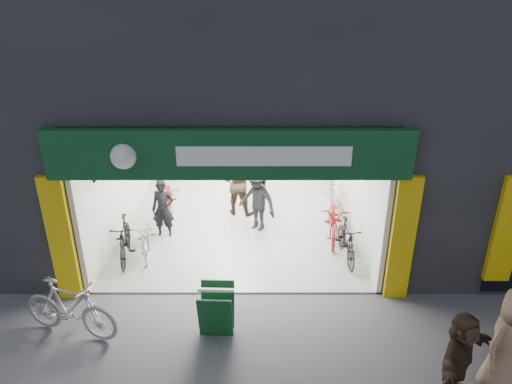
{
  "coord_description": "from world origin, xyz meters",
  "views": [
    {
      "loc": [
        0.46,
        -7.61,
        5.66
      ],
      "look_at": [
        0.46,
        1.5,
        1.6
      ],
      "focal_mm": 32.0,
      "sensor_mm": 36.0,
      "label": 1
    }
  ],
  "objects_px": {
    "bike_left_front": "(147,236)",
    "bike_right_front": "(346,241)",
    "sandwich_board": "(217,310)",
    "pedestrian_near": "(509,342)",
    "parked_bike": "(70,308)"
  },
  "relations": [
    {
      "from": "bike_left_front",
      "to": "bike_right_front",
      "type": "bearing_deg",
      "value": -15.8
    },
    {
      "from": "bike_left_front",
      "to": "sandwich_board",
      "type": "relative_size",
      "value": 1.78
    },
    {
      "from": "bike_right_front",
      "to": "pedestrian_near",
      "type": "bearing_deg",
      "value": -67.85
    },
    {
      "from": "bike_left_front",
      "to": "bike_right_front",
      "type": "relative_size",
      "value": 1.05
    },
    {
      "from": "pedestrian_near",
      "to": "sandwich_board",
      "type": "height_order",
      "value": "pedestrian_near"
    },
    {
      "from": "bike_left_front",
      "to": "parked_bike",
      "type": "xyz_separation_m",
      "value": [
        -0.72,
        -2.79,
        0.13
      ]
    },
    {
      "from": "sandwich_board",
      "to": "parked_bike",
      "type": "bearing_deg",
      "value": -177.58
    },
    {
      "from": "bike_right_front",
      "to": "pedestrian_near",
      "type": "relative_size",
      "value": 0.88
    },
    {
      "from": "bike_left_front",
      "to": "parked_bike",
      "type": "height_order",
      "value": "parked_bike"
    },
    {
      "from": "bike_left_front",
      "to": "pedestrian_near",
      "type": "height_order",
      "value": "pedestrian_near"
    },
    {
      "from": "sandwich_board",
      "to": "bike_left_front",
      "type": "bearing_deg",
      "value": 125.72
    },
    {
      "from": "bike_left_front",
      "to": "pedestrian_near",
      "type": "relative_size",
      "value": 0.93
    },
    {
      "from": "parked_bike",
      "to": "sandwich_board",
      "type": "relative_size",
      "value": 2.02
    },
    {
      "from": "parked_bike",
      "to": "pedestrian_near",
      "type": "distance_m",
      "value": 7.11
    },
    {
      "from": "sandwich_board",
      "to": "bike_right_front",
      "type": "bearing_deg",
      "value": 44.09
    }
  ]
}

